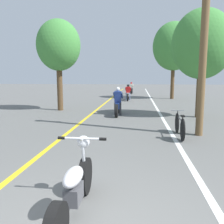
# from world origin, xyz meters

# --- Properties ---
(lane_stripe_center) EXTENTS (0.14, 48.00, 0.01)m
(lane_stripe_center) POSITION_xyz_m (-1.70, 12.58, 0.00)
(lane_stripe_center) COLOR yellow
(lane_stripe_center) RESTS_ON ground
(lane_stripe_edge) EXTENTS (0.14, 48.00, 0.01)m
(lane_stripe_edge) POSITION_xyz_m (1.91, 12.58, 0.00)
(lane_stripe_edge) COLOR white
(lane_stripe_edge) RESTS_ON ground
(utility_pole) EXTENTS (1.10, 0.24, 7.05)m
(utility_pole) POSITION_xyz_m (2.78, 5.64, 3.61)
(utility_pole) COLOR brown
(utility_pole) RESTS_ON ground
(roadside_tree_right_near) EXTENTS (2.81, 2.53, 5.07)m
(roadside_tree_right_near) POSITION_xyz_m (3.67, 9.36, 3.43)
(roadside_tree_right_near) COLOR #513A23
(roadside_tree_right_near) RESTS_ON ground
(roadside_tree_right_far) EXTENTS (3.61, 3.25, 6.64)m
(roadside_tree_right_far) POSITION_xyz_m (3.75, 19.14, 4.54)
(roadside_tree_right_far) COLOR #513A23
(roadside_tree_right_far) RESTS_ON ground
(roadside_tree_left) EXTENTS (2.49, 2.25, 5.15)m
(roadside_tree_left) POSITION_xyz_m (-3.79, 10.99, 3.67)
(roadside_tree_left) COLOR #513A23
(roadside_tree_left) RESTS_ON ground
(motorcycle_foreground) EXTENTS (0.77, 2.04, 1.02)m
(motorcycle_foreground) POSITION_xyz_m (-0.13, 0.63, 0.42)
(motorcycle_foreground) COLOR black
(motorcycle_foreground) RESTS_ON ground
(motorcycle_rider_lead) EXTENTS (0.50, 2.04, 1.44)m
(motorcycle_rider_lead) POSITION_xyz_m (-0.29, 9.57, 0.54)
(motorcycle_rider_lead) COLOR black
(motorcycle_rider_lead) RESTS_ON ground
(motorcycle_rider_mid) EXTENTS (0.50, 2.11, 1.33)m
(motorcycle_rider_mid) POSITION_xyz_m (-0.10, 17.44, 0.50)
(motorcycle_rider_mid) COLOR black
(motorcycle_rider_mid) RESTS_ON ground
(motorcycle_rider_far) EXTENTS (0.50, 2.05, 1.35)m
(motorcycle_rider_far) POSITION_xyz_m (-0.05, 25.24, 0.51)
(motorcycle_rider_far) COLOR black
(motorcycle_rider_far) RESTS_ON ground
(bicycle_parked) EXTENTS (0.44, 1.76, 0.81)m
(bicycle_parked) POSITION_xyz_m (2.10, 5.38, 0.37)
(bicycle_parked) COLOR black
(bicycle_parked) RESTS_ON ground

